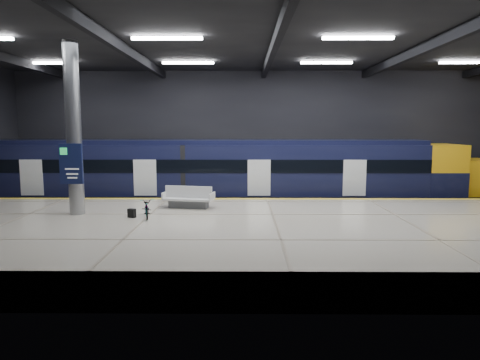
{
  "coord_description": "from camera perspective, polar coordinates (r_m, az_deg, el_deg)",
  "views": [
    {
      "loc": [
        -1.18,
        -18.18,
        4.63
      ],
      "look_at": [
        -1.35,
        1.5,
        2.2
      ],
      "focal_mm": 32.0,
      "sensor_mm": 36.0,
      "label": 1
    }
  ],
  "objects": [
    {
      "name": "ground",
      "position": [
        18.79,
        4.11,
        -7.24
      ],
      "size": [
        30.0,
        30.0,
        0.0
      ],
      "primitive_type": "plane",
      "color": "black",
      "rests_on": "ground"
    },
    {
      "name": "room_shell",
      "position": [
        18.25,
        4.27,
        10.44
      ],
      "size": [
        30.1,
        16.1,
        8.05
      ],
      "color": "black",
      "rests_on": "ground"
    },
    {
      "name": "platform",
      "position": [
        16.24,
        4.68,
        -7.53
      ],
      "size": [
        30.0,
        11.0,
        1.1
      ],
      "primitive_type": "cube",
      "color": "#BCB09F",
      "rests_on": "ground"
    },
    {
      "name": "safety_strip",
      "position": [
        21.25,
        3.68,
        -2.52
      ],
      "size": [
        30.0,
        0.4,
        0.01
      ],
      "primitive_type": "cube",
      "color": "yellow",
      "rests_on": "platform"
    },
    {
      "name": "rails",
      "position": [
        24.14,
        3.3,
        -3.84
      ],
      "size": [
        30.0,
        1.52,
        0.16
      ],
      "color": "gray",
      "rests_on": "ground"
    },
    {
      "name": "train",
      "position": [
        23.82,
        -0.46,
        0.84
      ],
      "size": [
        29.4,
        2.84,
        3.79
      ],
      "color": "black",
      "rests_on": "ground"
    },
    {
      "name": "bench",
      "position": [
        18.99,
        -6.86,
        -2.68
      ],
      "size": [
        2.32,
        1.3,
        0.97
      ],
      "rotation": [
        0.0,
        0.0,
        -0.19
      ],
      "color": "#595B60",
      "rests_on": "platform"
    },
    {
      "name": "bicycle",
      "position": [
        17.2,
        -12.32,
        -3.62
      ],
      "size": [
        0.89,
        1.59,
        0.79
      ],
      "primitive_type": "imported",
      "rotation": [
        0.0,
        0.0,
        0.25
      ],
      "color": "#99999E",
      "rests_on": "platform"
    },
    {
      "name": "pannier_bag",
      "position": [
        17.39,
        -14.23,
        -4.3
      ],
      "size": [
        0.35,
        0.29,
        0.35
      ],
      "primitive_type": "cube",
      "rotation": [
        0.0,
        0.0,
        -0.41
      ],
      "color": "black",
      "rests_on": "platform"
    },
    {
      "name": "info_column",
      "position": [
        18.46,
        -21.31,
        6.04
      ],
      "size": [
        0.9,
        0.78,
        6.9
      ],
      "color": "#9EA0A5",
      "rests_on": "platform"
    }
  ]
}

